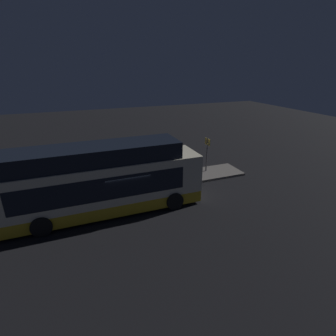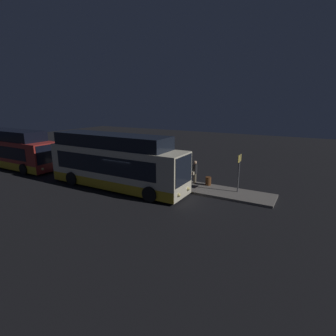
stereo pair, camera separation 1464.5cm
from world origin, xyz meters
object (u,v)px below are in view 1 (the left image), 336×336
Objects in this scene: passenger_boarding at (164,163)px; suitcase at (129,183)px; bus_lead at (103,183)px; passenger_with_bags at (146,171)px; sign_post at (207,150)px; passenger_waiting at (125,178)px; trash_bin at (177,169)px.

passenger_boarding is 2.04× the size of suitcase.
suitcase is (2.01, 2.41, -1.36)m from bus_lead.
sign_post is (5.13, 0.30, 0.87)m from passenger_with_bags.
passenger_waiting is at bearing 50.33° from bus_lead.
passenger_waiting reaches higher than passenger_with_bags.
passenger_waiting is (-3.40, -1.44, -0.10)m from passenger_boarding.
passenger_waiting is at bearing -119.89° from passenger_with_bags.
bus_lead reaches higher than trash_bin.
sign_post is at bearing 19.94° from bus_lead.
sign_post reaches higher than passenger_with_bags.
trash_bin is at bearing -153.84° from passenger_boarding.
trash_bin is at bearing 169.61° from sign_post.
passenger_boarding is 0.66× the size of sign_post.
passenger_waiting is at bearing -170.94° from sign_post.
sign_post is 4.22× the size of trash_bin.
passenger_waiting is 7.04m from sign_post.
sign_post is at bearing 6.07° from suitcase.
sign_post reaches higher than suitcase.
suitcase is 0.32× the size of sign_post.
passenger_with_bags is at bearing 42.21° from passenger_boarding.
passenger_boarding is 2.80× the size of trash_bin.
passenger_waiting is 4.79m from trash_bin.
passenger_with_bags is 2.89m from trash_bin.
trash_bin is at bearing 29.91° from bus_lead.
passenger_waiting reaches higher than trash_bin.
bus_lead is 7.24m from trash_bin.
passenger_with_bags is (1.76, 0.80, -0.02)m from passenger_waiting.
trash_bin is at bearing 15.31° from suitcase.
bus_lead is 3.42m from suitcase.
suitcase is at bearing 129.10° from passenger_waiting.
bus_lead is 2.72m from passenger_waiting.
sign_post reaches higher than trash_bin.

